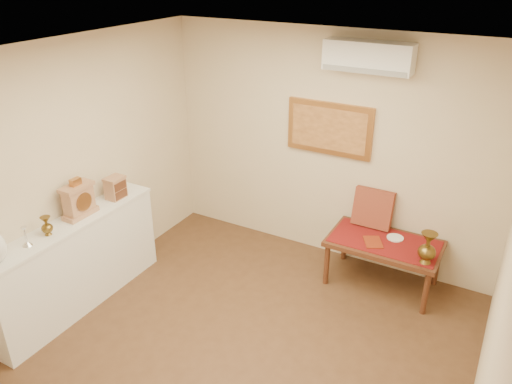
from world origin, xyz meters
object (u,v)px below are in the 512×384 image
Objects in this scene: wooden_chest at (116,188)px; low_table at (384,247)px; brass_urn_tall at (428,245)px; display_ledge at (77,264)px; mantel_clock at (79,200)px.

wooden_chest is 0.20× the size of low_table.
wooden_chest is at bearing -161.70° from brass_urn_tall.
display_ledge reaches higher than brass_urn_tall.
low_table is (2.67, 1.88, -0.01)m from display_ledge.
display_ledge is at bearing -88.87° from mantel_clock.
low_table is (2.68, 1.72, -0.67)m from mantel_clock.
display_ledge is 3.27m from low_table.
display_ledge is 8.28× the size of wooden_chest.
brass_urn_tall reaches higher than low_table.
display_ledge is 4.93× the size of mantel_clock.
wooden_chest is 2.99m from low_table.
display_ledge is at bearing -151.99° from brass_urn_tall.
brass_urn_tall is 0.34× the size of low_table.
mantel_clock reaches higher than display_ledge.
low_table is (2.65, 1.24, -0.62)m from wooden_chest.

